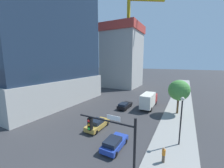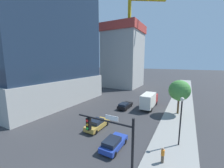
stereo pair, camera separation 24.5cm
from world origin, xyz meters
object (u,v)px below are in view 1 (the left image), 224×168
at_px(car_black, 125,105).
at_px(car_blue, 114,143).
at_px(street_tree, 179,90).
at_px(box_truck, 149,100).
at_px(traffic_light_pole, 113,138).
at_px(car_gold, 97,124).
at_px(street_lamp, 181,114).
at_px(construction_building, 122,53).
at_px(pedestrian_orange_shirt, 164,155).

xyz_separation_m(car_black, car_blue, (4.51, -13.67, 0.03)).
bearing_deg(car_black, street_tree, 10.05).
height_order(car_black, car_blue, car_blue).
bearing_deg(car_black, box_truck, 32.08).
bearing_deg(traffic_light_pole, car_blue, 116.40).
bearing_deg(traffic_light_pole, street_tree, 79.60).
height_order(car_gold, car_blue, car_gold).
distance_m(street_lamp, car_black, 14.97).
bearing_deg(car_blue, street_tree, 69.40).
xyz_separation_m(construction_building, street_lamp, (23.21, -34.95, -9.52)).
bearing_deg(construction_building, street_tree, -46.65).
height_order(construction_building, car_black, construction_building).
relative_size(traffic_light_pole, box_truck, 0.80).
bearing_deg(traffic_light_pole, car_gold, 131.58).
relative_size(street_lamp, car_black, 1.28).
relative_size(street_lamp, car_blue, 1.45).
relative_size(street_tree, car_blue, 1.60).
bearing_deg(pedestrian_orange_shirt, box_truck, 108.35).
bearing_deg(car_gold, traffic_light_pole, -48.42).
xyz_separation_m(street_tree, box_truck, (-5.83, 1.00, -2.88)).
height_order(street_tree, car_gold, street_tree).
height_order(construction_building, street_lamp, construction_building).
bearing_deg(box_truck, street_lamp, -61.47).
xyz_separation_m(street_tree, car_gold, (-10.34, -12.35, -4.00)).
distance_m(street_lamp, street_tree, 11.29).
bearing_deg(car_gold, pedestrian_orange_shirt, -16.69).
bearing_deg(car_blue, construction_building, 112.90).
relative_size(construction_building, street_tree, 4.87).
xyz_separation_m(car_blue, pedestrian_orange_shirt, (5.42, 0.18, 0.26)).
bearing_deg(car_black, car_blue, -71.73).
xyz_separation_m(car_black, pedestrian_orange_shirt, (9.93, -13.49, 0.29)).
distance_m(construction_building, car_blue, 44.46).
distance_m(street_tree, car_black, 11.25).
xyz_separation_m(construction_building, pedestrian_orange_shirt, (21.98, -39.04, -12.57)).
relative_size(street_lamp, street_tree, 0.91).
xyz_separation_m(traffic_light_pole, car_black, (-6.69, 18.06, -3.55)).
relative_size(traffic_light_pole, car_blue, 1.47).
xyz_separation_m(traffic_light_pole, pedestrian_orange_shirt, (3.24, 4.56, -3.26)).
height_order(construction_building, box_truck, construction_building).
distance_m(street_tree, car_blue, 17.04).
relative_size(street_tree, car_black, 1.41).
relative_size(car_black, box_truck, 0.61).
bearing_deg(street_tree, car_gold, -129.94).
xyz_separation_m(car_gold, pedestrian_orange_shirt, (9.93, -2.98, 0.26)).
height_order(box_truck, pedestrian_orange_shirt, box_truck).
bearing_deg(car_black, pedestrian_orange_shirt, -53.65).
distance_m(construction_building, box_truck, 30.46).
distance_m(car_blue, pedestrian_orange_shirt, 5.42).
xyz_separation_m(car_gold, car_black, (-0.00, 10.52, -0.03)).
xyz_separation_m(traffic_light_pole, street_lamp, (4.47, 8.65, -0.21)).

